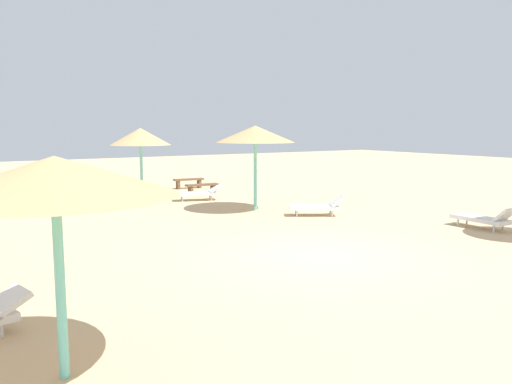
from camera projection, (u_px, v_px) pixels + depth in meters
name	position (u px, v px, depth m)	size (l,w,h in m)	color
ground_plane	(323.00, 256.00, 12.05)	(80.00, 80.00, 0.00)	#D1B284
parasol_1	(255.00, 134.00, 18.20)	(2.84, 2.84, 3.08)	#6BC6BC
parasol_2	(55.00, 177.00, 5.87)	(2.89, 2.89, 2.72)	#6BC6BC
parasol_4	(140.00, 137.00, 20.32)	(2.42, 2.42, 2.99)	#6BC6BC
lounger_1	(318.00, 207.00, 17.42)	(1.94, 1.55, 0.72)	white
lounger_3	(484.00, 218.00, 15.15)	(0.64, 1.88, 0.75)	white
lounger_4	(200.00, 193.00, 21.05)	(2.02, 1.23, 0.63)	white
bench_0	(189.00, 181.00, 25.10)	(1.53, 0.56, 0.49)	brown
bench_1	(202.00, 187.00, 22.79)	(1.51, 0.46, 0.49)	brown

